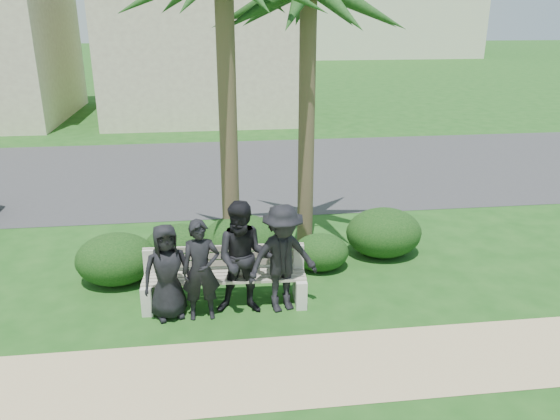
{
  "coord_description": "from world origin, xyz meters",
  "views": [
    {
      "loc": [
        -0.62,
        -7.9,
        4.56
      ],
      "look_at": [
        0.51,
        1.0,
        1.27
      ],
      "focal_mm": 35.0,
      "sensor_mm": 36.0,
      "label": 1
    }
  ],
  "objects_px": {
    "park_bench": "(225,281)",
    "man_d": "(283,259)",
    "man_c": "(244,258)",
    "man_b": "(201,270)",
    "man_a": "(167,272)"
  },
  "relations": [
    {
      "from": "man_c",
      "to": "man_d",
      "type": "distance_m",
      "value": 0.61
    },
    {
      "from": "man_c",
      "to": "park_bench",
      "type": "bearing_deg",
      "value": 144.1
    },
    {
      "from": "man_a",
      "to": "man_c",
      "type": "height_order",
      "value": "man_c"
    },
    {
      "from": "man_b",
      "to": "man_d",
      "type": "relative_size",
      "value": 0.91
    },
    {
      "from": "man_c",
      "to": "man_d",
      "type": "xyz_separation_m",
      "value": [
        0.61,
        -0.01,
        -0.04
      ]
    },
    {
      "from": "man_b",
      "to": "man_c",
      "type": "distance_m",
      "value": 0.68
    },
    {
      "from": "man_a",
      "to": "man_c",
      "type": "distance_m",
      "value": 1.2
    },
    {
      "from": "man_a",
      "to": "man_d",
      "type": "xyz_separation_m",
      "value": [
        1.8,
        -0.0,
        0.12
      ]
    },
    {
      "from": "park_bench",
      "to": "man_c",
      "type": "relative_size",
      "value": 1.43
    },
    {
      "from": "park_bench",
      "to": "man_d",
      "type": "distance_m",
      "value": 1.07
    },
    {
      "from": "park_bench",
      "to": "man_d",
      "type": "relative_size",
      "value": 1.49
    },
    {
      "from": "park_bench",
      "to": "man_d",
      "type": "xyz_separation_m",
      "value": [
        0.91,
        -0.29,
        0.48
      ]
    },
    {
      "from": "park_bench",
      "to": "man_a",
      "type": "height_order",
      "value": "man_a"
    },
    {
      "from": "man_b",
      "to": "man_d",
      "type": "height_order",
      "value": "man_d"
    },
    {
      "from": "man_b",
      "to": "man_d",
      "type": "bearing_deg",
      "value": 1.3
    }
  ]
}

